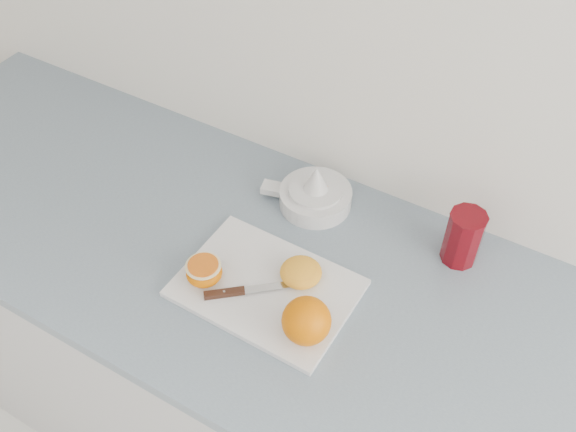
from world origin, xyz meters
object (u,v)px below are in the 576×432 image
Objects in this scene: citrus_juicer at (315,194)px; red_tumbler at (463,239)px; half_orange at (204,272)px; cutting_board at (266,288)px; counter at (325,408)px.

red_tumbler reaches higher than citrus_juicer.
red_tumbler reaches higher than half_orange.
red_tumbler is (0.28, 0.26, 0.05)m from cutting_board.
counter is 0.53m from citrus_juicer.
citrus_juicer reaches higher than counter.
red_tumbler reaches higher than cutting_board.
counter is 0.47m from cutting_board.
red_tumbler is (0.16, 0.21, 0.50)m from counter.
counter is 7.07× the size of cutting_board.
counter is at bearing -128.64° from red_tumbler.
citrus_juicer reaches higher than half_orange.
cutting_board is 4.71× the size of half_orange.
cutting_board is at bearing 21.70° from half_orange.
counter is at bearing -52.15° from citrus_juicer.
citrus_juicer is (0.08, 0.29, -0.00)m from half_orange.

